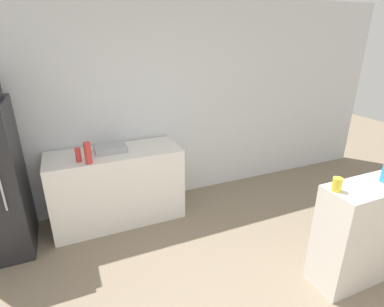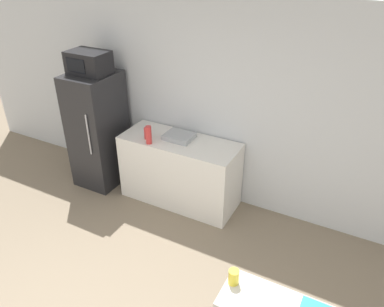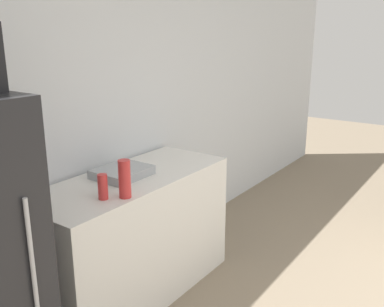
% 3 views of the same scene
% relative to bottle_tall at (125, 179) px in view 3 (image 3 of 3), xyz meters
% --- Properties ---
extents(wall_back, '(8.00, 0.06, 2.60)m').
position_rel_bottle_tall_xyz_m(wall_back, '(0.50, 0.59, 0.29)').
color(wall_back, silver).
rests_on(wall_back, ground_plane).
extents(counter, '(1.51, 0.61, 0.89)m').
position_rel_bottle_tall_xyz_m(counter, '(0.29, 0.23, -0.56)').
color(counter, silver).
rests_on(counter, ground_plane).
extents(sink_basin, '(0.35, 0.29, 0.06)m').
position_rel_bottle_tall_xyz_m(sink_basin, '(0.26, 0.28, -0.08)').
color(sink_basin, '#9EA3A8').
rests_on(sink_basin, counter).
extents(bottle_tall, '(0.07, 0.07, 0.23)m').
position_rel_bottle_tall_xyz_m(bottle_tall, '(0.00, 0.00, 0.00)').
color(bottle_tall, red).
rests_on(bottle_tall, counter).
extents(bottle_short, '(0.06, 0.06, 0.15)m').
position_rel_bottle_tall_xyz_m(bottle_short, '(-0.09, 0.09, -0.04)').
color(bottle_short, red).
rests_on(bottle_short, counter).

